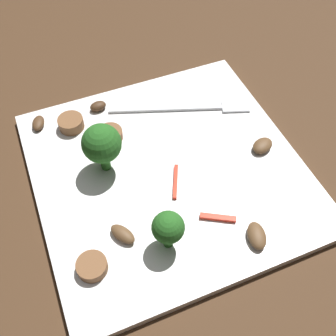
{
  "coord_description": "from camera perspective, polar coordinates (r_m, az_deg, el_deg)",
  "views": [
    {
      "loc": [
        -0.1,
        -0.25,
        0.38
      ],
      "look_at": [
        0.0,
        0.0,
        0.01
      ],
      "focal_mm": 42.73,
      "sensor_mm": 36.0,
      "label": 1
    }
  ],
  "objects": [
    {
      "name": "broccoli_floret_0",
      "position": [
        0.38,
        0.02,
        -8.58
      ],
      "size": [
        0.03,
        0.03,
        0.05
      ],
      "color": "#296420",
      "rests_on": "plate"
    },
    {
      "name": "plate",
      "position": [
        0.46,
        0.0,
        -0.42
      ],
      "size": [
        0.3,
        0.3,
        0.01
      ],
      "primitive_type": "cube",
      "color": "white",
      "rests_on": "ground_plane"
    },
    {
      "name": "mushroom_1",
      "position": [
        0.52,
        -9.95,
        8.68
      ],
      "size": [
        0.02,
        0.02,
        0.01
      ],
      "primitive_type": "ellipsoid",
      "rotation": [
        0.0,
        0.0,
        3.23
      ],
      "color": "#422B19",
      "rests_on": "plate"
    },
    {
      "name": "sausage_slice_0",
      "position": [
        0.51,
        -13.67,
        6.23
      ],
      "size": [
        0.04,
        0.04,
        0.01
      ],
      "primitive_type": "cylinder",
      "rotation": [
        0.0,
        0.0,
        0.63
      ],
      "color": "brown",
      "rests_on": "plate"
    },
    {
      "name": "pepper_strip_0",
      "position": [
        0.44,
        0.69,
        -2.08
      ],
      "size": [
        0.02,
        0.04,
        0.0
      ],
      "primitive_type": "cube",
      "rotation": [
        0.0,
        0.0,
        4.27
      ],
      "color": "red",
      "rests_on": "plate"
    },
    {
      "name": "mushroom_0",
      "position": [
        0.52,
        -18.02,
        6.12
      ],
      "size": [
        0.02,
        0.03,
        0.01
      ],
      "primitive_type": "ellipsoid",
      "rotation": [
        0.0,
        0.0,
        1.21
      ],
      "color": "#4C331E",
      "rests_on": "plate"
    },
    {
      "name": "sausage_slice_2",
      "position": [
        0.4,
        -10.79,
        -13.61
      ],
      "size": [
        0.03,
        0.03,
        0.01
      ],
      "primitive_type": "cylinder",
      "rotation": [
        0.0,
        0.0,
        1.48
      ],
      "color": "brown",
      "rests_on": "plate"
    },
    {
      "name": "sausage_slice_1",
      "position": [
        0.49,
        -8.24,
        4.73
      ],
      "size": [
        0.04,
        0.04,
        0.01
      ],
      "primitive_type": "cylinder",
      "rotation": [
        0.0,
        0.0,
        2.36
      ],
      "color": "brown",
      "rests_on": "plate"
    },
    {
      "name": "fork",
      "position": [
        0.52,
        3.2,
        8.48
      ],
      "size": [
        0.17,
        0.07,
        0.0
      ],
      "rotation": [
        0.0,
        0.0,
        -0.34
      ],
      "color": "silver",
      "rests_on": "plate"
    },
    {
      "name": "ground_plane",
      "position": [
        0.47,
        0.0,
        -0.82
      ],
      "size": [
        1.4,
        1.4,
        0.0
      ],
      "primitive_type": "plane",
      "color": "#422B19"
    },
    {
      "name": "mushroom_4",
      "position": [
        0.41,
        -6.48,
        -9.35
      ],
      "size": [
        0.03,
        0.03,
        0.01
      ],
      "primitive_type": "ellipsoid",
      "rotation": [
        0.0,
        0.0,
        2.1
      ],
      "color": "brown",
      "rests_on": "plate"
    },
    {
      "name": "pepper_strip_1",
      "position": [
        0.42,
        7.14,
        -7.05
      ],
      "size": [
        0.04,
        0.02,
        0.0
      ],
      "primitive_type": "cube",
      "rotation": [
        0.0,
        0.0,
        2.62
      ],
      "color": "red",
      "rests_on": "plate"
    },
    {
      "name": "mushroom_2",
      "position": [
        0.48,
        13.33,
        3.14
      ],
      "size": [
        0.03,
        0.03,
        0.01
      ],
      "primitive_type": "ellipsoid",
      "rotation": [
        0.0,
        0.0,
        3.53
      ],
      "color": "brown",
      "rests_on": "plate"
    },
    {
      "name": "broccoli_floret_1",
      "position": [
        0.43,
        -9.44,
        3.37
      ],
      "size": [
        0.04,
        0.04,
        0.06
      ],
      "color": "#296420",
      "rests_on": "plate"
    },
    {
      "name": "mushroom_3",
      "position": [
        0.42,
        12.54,
        -9.4
      ],
      "size": [
        0.03,
        0.04,
        0.01
      ],
      "primitive_type": "ellipsoid",
      "rotation": [
        0.0,
        0.0,
        1.29
      ],
      "color": "brown",
      "rests_on": "plate"
    }
  ]
}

